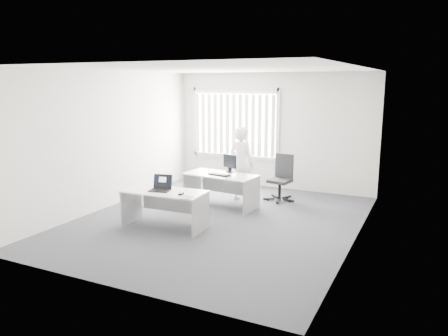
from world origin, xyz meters
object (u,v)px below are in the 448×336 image
at_px(monitor, 230,163).
at_px(desk_far, 221,183).
at_px(laptop, 160,183).
at_px(desk_near, 165,201).
at_px(person, 242,164).
at_px(office_chair, 281,186).

bearing_deg(monitor, desk_far, -85.89).
distance_m(desk_far, laptop, 1.76).
bearing_deg(monitor, laptop, -81.29).
xyz_separation_m(desk_near, person, (0.51, 2.26, 0.33)).
bearing_deg(desk_near, person, 74.63).
relative_size(office_chair, person, 0.62).
xyz_separation_m(desk_near, desk_far, (0.31, 1.65, 0.01)).
height_order(desk_far, person, person).
distance_m(desk_near, desk_far, 1.68).
bearing_deg(laptop, office_chair, 51.40).
height_order(laptop, monitor, monitor).
bearing_deg(desk_near, office_chair, 61.52).
bearing_deg(desk_near, laptop, -152.18).
xyz_separation_m(office_chair, person, (-0.77, -0.39, 0.50)).
bearing_deg(person, laptop, 86.96).
xyz_separation_m(desk_far, monitor, (0.09, 0.27, 0.38)).
relative_size(desk_far, person, 0.96).
bearing_deg(office_chair, desk_far, -126.12).
bearing_deg(desk_far, laptop, -96.53).
xyz_separation_m(desk_near, monitor, (0.39, 1.91, 0.39)).
distance_m(office_chair, laptop, 3.05).
bearing_deg(office_chair, person, -145.08).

